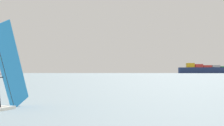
% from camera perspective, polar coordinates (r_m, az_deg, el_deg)
% --- Properties ---
extents(windsurfer, '(1.17, 3.77, 3.93)m').
position_cam_1_polar(windsurfer, '(13.22, -19.93, -4.00)').
color(windsurfer, white).
rests_on(windsurfer, ground_plane).
extents(small_sailboat, '(8.07, 4.00, 9.04)m').
position_cam_1_polar(small_sailboat, '(176.69, -19.64, -1.89)').
color(small_sailboat, white).
rests_on(small_sailboat, ground_plane).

